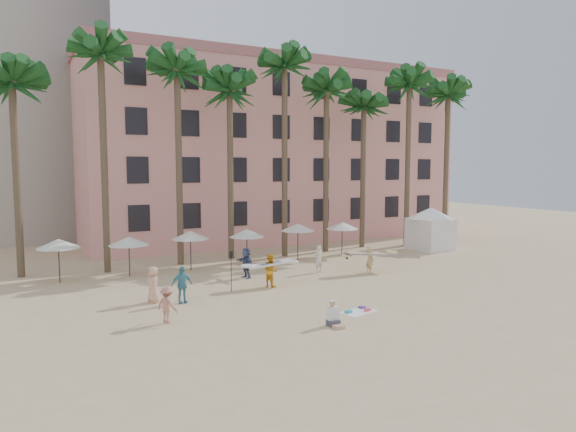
{
  "coord_description": "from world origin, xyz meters",
  "views": [
    {
      "loc": [
        -14.93,
        -20.12,
        6.81
      ],
      "look_at": [
        -1.18,
        6.0,
        4.0
      ],
      "focal_mm": 32.0,
      "sensor_mm": 36.0,
      "label": 1
    }
  ],
  "objects_px": {
    "cabana": "(431,225)",
    "carrier_white": "(270,269)",
    "pink_hotel": "(267,155)",
    "carrier_yellow": "(370,257)"
  },
  "relations": [
    {
      "from": "cabana",
      "to": "carrier_white",
      "type": "xyz_separation_m",
      "value": [
        -17.57,
        -5.79,
        -1.07
      ]
    },
    {
      "from": "pink_hotel",
      "to": "carrier_yellow",
      "type": "xyz_separation_m",
      "value": [
        -2.04,
        -19.65,
        -6.99
      ]
    },
    {
      "from": "cabana",
      "to": "pink_hotel",
      "type": "bearing_deg",
      "value": 119.86
    },
    {
      "from": "pink_hotel",
      "to": "carrier_yellow",
      "type": "distance_m",
      "value": 20.96
    },
    {
      "from": "pink_hotel",
      "to": "carrier_yellow",
      "type": "relative_size",
      "value": 10.38
    },
    {
      "from": "carrier_yellow",
      "to": "carrier_white",
      "type": "height_order",
      "value": "carrier_white"
    },
    {
      "from": "carrier_white",
      "to": "carrier_yellow",
      "type": "bearing_deg",
      "value": 3.32
    },
    {
      "from": "cabana",
      "to": "carrier_white",
      "type": "relative_size",
      "value": 1.69
    },
    {
      "from": "cabana",
      "to": "carrier_white",
      "type": "distance_m",
      "value": 18.53
    },
    {
      "from": "carrier_yellow",
      "to": "carrier_white",
      "type": "xyz_separation_m",
      "value": [
        -7.33,
        -0.43,
        -0.01
      ]
    }
  ]
}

